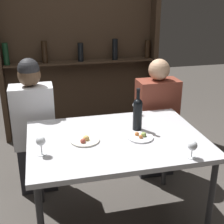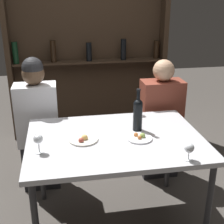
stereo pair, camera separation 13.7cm
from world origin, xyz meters
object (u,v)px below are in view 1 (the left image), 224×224
at_px(wine_glass_0, 136,106).
at_px(food_plate_1, 85,140).
at_px(wine_glass_2, 192,146).
at_px(food_plate_0, 141,137).
at_px(wine_glass_1, 41,142).
at_px(seated_person_left, 35,129).
at_px(wine_bottle, 138,112).
at_px(seated_person_right, 156,122).

distance_m(wine_glass_0, food_plate_1, 0.66).
relative_size(wine_glass_2, food_plate_0, 0.62).
bearing_deg(food_plate_0, wine_glass_1, -173.37).
distance_m(wine_glass_2, seated_person_left, 1.46).
xyz_separation_m(wine_bottle, wine_glass_0, (0.08, 0.30, -0.06)).
height_order(wine_bottle, wine_glass_1, wine_bottle).
relative_size(wine_bottle, food_plate_0, 1.75).
relative_size(wine_glass_0, food_plate_1, 0.54).
distance_m(wine_bottle, seated_person_left, 1.00).
relative_size(wine_bottle, wine_glass_1, 2.51).
bearing_deg(wine_glass_0, seated_person_left, 165.01).
height_order(wine_glass_0, food_plate_1, wine_glass_0).
distance_m(food_plate_1, seated_person_right, 1.05).
relative_size(wine_bottle, seated_person_right, 0.28).
bearing_deg(wine_bottle, wine_glass_2, -67.46).
bearing_deg(wine_glass_2, food_plate_1, 148.67).
bearing_deg(wine_glass_0, seated_person_right, 38.58).
bearing_deg(seated_person_left, food_plate_1, -60.91).
xyz_separation_m(wine_glass_1, food_plate_0, (0.71, 0.08, -0.08)).
xyz_separation_m(wine_bottle, seated_person_right, (0.38, 0.54, -0.34)).
distance_m(wine_glass_0, seated_person_right, 0.47).
xyz_separation_m(wine_glass_0, seated_person_right, (0.29, 0.23, -0.28)).
bearing_deg(food_plate_1, wine_glass_0, 39.20).
height_order(wine_glass_2, seated_person_left, seated_person_left).
relative_size(seated_person_left, seated_person_right, 1.05).
distance_m(food_plate_0, seated_person_right, 0.82).
distance_m(wine_glass_1, wine_glass_2, 0.98).
distance_m(food_plate_0, seated_person_left, 1.05).
bearing_deg(seated_person_left, seated_person_right, -0.00).
bearing_deg(seated_person_left, wine_glass_1, -85.93).
relative_size(wine_glass_1, seated_person_left, 0.11).
distance_m(wine_bottle, wine_glass_2, 0.54).
bearing_deg(wine_glass_2, seated_person_right, 80.76).
relative_size(food_plate_1, seated_person_right, 0.18).
bearing_deg(wine_bottle, wine_glass_1, -162.11).
relative_size(wine_bottle, wine_glass_0, 2.91).
distance_m(food_plate_1, seated_person_left, 0.76).
distance_m(wine_bottle, food_plate_0, 0.20).
xyz_separation_m(wine_bottle, wine_glass_1, (-0.73, -0.24, -0.05)).
bearing_deg(wine_glass_1, food_plate_0, 6.63).
bearing_deg(seated_person_left, wine_glass_2, -46.12).
relative_size(wine_glass_1, seated_person_right, 0.11).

